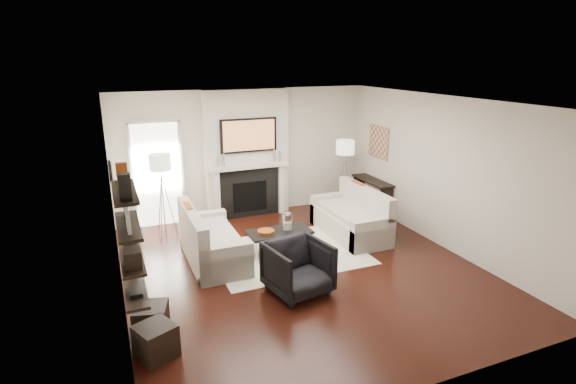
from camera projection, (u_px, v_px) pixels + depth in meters
name	position (u px, v px, depth m)	size (l,w,h in m)	color
room_envelope	(303.00, 190.00, 6.95)	(6.00, 6.00, 6.00)	black
chimney_breast	(247.00, 154.00, 9.49)	(1.80, 0.25, 2.70)	silver
fireplace_surround	(250.00, 193.00, 9.62)	(1.30, 0.02, 1.04)	black
firebox	(250.00, 197.00, 9.63)	(0.75, 0.02, 0.65)	black
mantel_pilaster_l	(217.00, 196.00, 9.32)	(0.12, 0.08, 1.10)	white
mantel_pilaster_r	(282.00, 189.00, 9.84)	(0.12, 0.08, 1.10)	white
mantel_shelf	(250.00, 167.00, 9.40)	(1.70, 0.18, 0.07)	white
tv_body	(249.00, 135.00, 9.23)	(1.20, 0.06, 0.70)	black
tv_screen	(249.00, 135.00, 9.20)	(1.10, 0.01, 0.62)	#BF723F
candlestick_l_tall	(224.00, 160.00, 9.15)	(0.04, 0.04, 0.30)	silver
candlestick_l_short	(218.00, 162.00, 9.11)	(0.04, 0.04, 0.24)	silver
candlestick_r_tall	(274.00, 156.00, 9.55)	(0.04, 0.04, 0.30)	silver
candlestick_r_short	(280.00, 157.00, 9.61)	(0.04, 0.04, 0.24)	silver
hallway_panel	(158.00, 175.00, 9.00)	(0.90, 0.02, 2.10)	white
door_trim_l	(132.00, 178.00, 8.80)	(0.06, 0.06, 2.16)	white
door_trim_r	(182.00, 173.00, 9.15)	(0.06, 0.06, 2.16)	white
door_trim_top	(153.00, 121.00, 8.67)	(1.02, 0.06, 0.06)	white
rug	(287.00, 253.00, 7.92)	(2.60, 2.00, 0.01)	#EDE6C2
loveseat_left_base	(214.00, 249.00, 7.60)	(0.85, 1.80, 0.42)	beige
loveseat_left_back	(193.00, 234.00, 7.39)	(0.18, 1.80, 0.80)	beige
loveseat_left_arm_n	(226.00, 264.00, 6.86)	(0.85, 0.18, 0.60)	beige
loveseat_left_arm_s	(203.00, 228.00, 8.29)	(0.85, 0.18, 0.60)	beige
loveseat_left_cushion	(216.00, 234.00, 7.54)	(0.63, 1.44, 0.10)	beige
pillow_left_orange	(189.00, 217.00, 7.59)	(0.10, 0.42, 0.42)	#9C3D13
pillow_left_charcoal	(196.00, 230.00, 7.06)	(0.10, 0.40, 0.40)	black
loveseat_right_base	(349.00, 225.00, 8.70)	(0.85, 1.80, 0.42)	beige
loveseat_right_back	(365.00, 207.00, 8.73)	(0.18, 1.80, 0.80)	beige
loveseat_right_arm_n	(373.00, 235.00, 7.96)	(0.85, 0.18, 0.60)	beige
loveseat_right_arm_s	(330.00, 208.00, 9.39)	(0.85, 0.18, 0.60)	beige
loveseat_right_cushion	(348.00, 212.00, 8.61)	(0.63, 1.44, 0.10)	beige
pillow_right_orange	(358.00, 193.00, 8.94)	(0.10, 0.42, 0.42)	#9C3D13
pillow_right_charcoal	(374.00, 202.00, 8.41)	(0.10, 0.40, 0.40)	black
coffee_table	(279.00, 232.00, 7.83)	(1.10, 0.55, 0.04)	black
coffee_leg_nw	(257.00, 252.00, 7.51)	(0.02, 0.02, 0.38)	silver
coffee_leg_ne	(311.00, 243.00, 7.88)	(0.02, 0.02, 0.38)	silver
coffee_leg_sw	(249.00, 243.00, 7.90)	(0.02, 0.02, 0.38)	silver
coffee_leg_se	(300.00, 234.00, 8.26)	(0.02, 0.02, 0.38)	silver
hurricane_glass	(287.00, 222.00, 7.83)	(0.18, 0.18, 0.31)	white
hurricane_candle	(287.00, 226.00, 7.85)	(0.10, 0.10, 0.15)	white
copper_bowl	(266.00, 232.00, 7.72)	(0.29, 0.29, 0.05)	#BE5B1F
armchair	(298.00, 266.00, 6.52)	(0.82, 0.77, 0.85)	black
lamp_left_post	(164.00, 205.00, 8.59)	(0.02, 0.02, 1.20)	silver
lamp_left_shade	(160.00, 162.00, 8.34)	(0.40, 0.40, 0.30)	white
lamp_left_leg_a	(169.00, 205.00, 8.63)	(0.02, 0.02, 1.25)	silver
lamp_left_leg_b	(160.00, 204.00, 8.65)	(0.02, 0.02, 1.25)	silver
lamp_left_leg_c	(161.00, 207.00, 8.48)	(0.02, 0.02, 1.25)	silver
lamp_right_post	(344.00, 185.00, 9.95)	(0.02, 0.02, 1.20)	silver
lamp_right_shade	(345.00, 147.00, 9.71)	(0.40, 0.40, 0.30)	white
lamp_right_leg_a	(348.00, 184.00, 9.99)	(0.02, 0.02, 1.25)	silver
lamp_right_leg_b	(340.00, 184.00, 10.02)	(0.02, 0.02, 1.25)	silver
lamp_right_leg_c	(344.00, 186.00, 9.85)	(0.02, 0.02, 1.25)	silver
console_top	(373.00, 181.00, 9.81)	(0.35, 1.20, 0.04)	black
console_leg_n	(386.00, 204.00, 9.43)	(0.30, 0.04, 0.71)	black
console_leg_s	(359.00, 190.00, 10.41)	(0.30, 0.04, 0.71)	black
wall_art	(379.00, 142.00, 9.71)	(0.03, 0.70, 0.70)	#AA7255
shelf_bottom	(135.00, 289.00, 5.30)	(0.25, 1.00, 0.04)	black
shelf_lower	(132.00, 258.00, 5.18)	(0.25, 1.00, 0.04)	black
shelf_upper	(128.00, 226.00, 5.07)	(0.25, 1.00, 0.04)	black
shelf_top	(124.00, 192.00, 4.95)	(0.25, 1.00, 0.04)	black
decor_magfile_a	(125.00, 187.00, 4.58)	(0.12, 0.10, 0.28)	black
decor_magfile_b	(122.00, 175.00, 5.03)	(0.12, 0.10, 0.28)	#9C3D13
decor_frame_a	(128.00, 221.00, 4.87)	(0.04, 0.30, 0.22)	white
decor_frame_b	(126.00, 210.00, 5.28)	(0.04, 0.22, 0.18)	black
decor_wine_rack	(132.00, 258.00, 4.92)	(0.18, 0.25, 0.20)	black
decor_box_small	(130.00, 244.00, 5.38)	(0.15, 0.12, 0.12)	black
decor_books	(136.00, 293.00, 5.14)	(0.14, 0.20, 0.05)	black
decor_box_tall	(132.00, 269.00, 5.56)	(0.10, 0.10, 0.18)	white
clock_rim	(110.00, 172.00, 6.65)	(0.34, 0.34, 0.04)	black
clock_face	(112.00, 171.00, 6.66)	(0.29, 0.29, 0.01)	white
ottoman_near	(151.00, 320.00, 5.56)	(0.40, 0.40, 0.40)	black
ottoman_far	(156.00, 341.00, 5.15)	(0.40, 0.40, 0.40)	black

